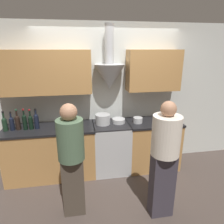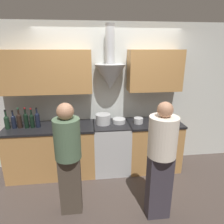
# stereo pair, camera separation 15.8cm
# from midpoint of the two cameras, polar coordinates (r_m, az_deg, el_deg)

# --- Properties ---
(ground_plane) EXTENTS (12.00, 12.00, 0.00)m
(ground_plane) POSITION_cam_midpoint_polar(r_m,az_deg,el_deg) (3.66, 1.73, -18.59)
(ground_plane) COLOR #423833
(wall_back) EXTENTS (8.40, 0.53, 2.60)m
(wall_back) POSITION_cam_midpoint_polar(r_m,az_deg,el_deg) (3.59, -0.94, 6.47)
(wall_back) COLOR silver
(wall_back) RESTS_ON ground_plane
(counter_left) EXTENTS (1.50, 0.62, 0.91)m
(counter_left) POSITION_cam_midpoint_polar(r_m,az_deg,el_deg) (3.71, -15.57, -10.52)
(counter_left) COLOR #B27F47
(counter_left) RESTS_ON ground_plane
(counter_right) EXTENTS (0.95, 0.62, 0.91)m
(counter_right) POSITION_cam_midpoint_polar(r_m,az_deg,el_deg) (3.86, 12.72, -9.10)
(counter_right) COLOR #B27F47
(counter_right) RESTS_ON ground_plane
(stove_range) EXTENTS (0.63, 0.60, 0.91)m
(stove_range) POSITION_cam_midpoint_polar(r_m,az_deg,el_deg) (3.69, 1.06, -9.92)
(stove_range) COLOR #B7BABC
(stove_range) RESTS_ON ground_plane
(wine_bottle_0) EXTENTS (0.08, 0.08, 0.33)m
(wine_bottle_0) POSITION_cam_midpoint_polar(r_m,az_deg,el_deg) (3.63, -26.78, -2.45)
(wine_bottle_0) COLOR black
(wine_bottle_0) RESTS_ON counter_left
(wine_bottle_1) EXTENTS (0.07, 0.07, 0.31)m
(wine_bottle_1) POSITION_cam_midpoint_polar(r_m,az_deg,el_deg) (3.61, -25.18, -2.36)
(wine_bottle_1) COLOR black
(wine_bottle_1) RESTS_ON counter_left
(wine_bottle_2) EXTENTS (0.08, 0.08, 0.34)m
(wine_bottle_2) POSITION_cam_midpoint_polar(r_m,az_deg,el_deg) (3.59, -23.82, -2.11)
(wine_bottle_2) COLOR black
(wine_bottle_2) RESTS_ON counter_left
(wine_bottle_3) EXTENTS (0.07, 0.07, 0.35)m
(wine_bottle_3) POSITION_cam_midpoint_polar(r_m,az_deg,el_deg) (3.54, -22.19, -2.08)
(wine_bottle_3) COLOR black
(wine_bottle_3) RESTS_ON counter_left
(wine_bottle_4) EXTENTS (0.07, 0.07, 0.34)m
(wine_bottle_4) POSITION_cam_midpoint_polar(r_m,az_deg,el_deg) (3.53, -20.73, -2.17)
(wine_bottle_4) COLOR black
(wine_bottle_4) RESTS_ON counter_left
(wine_bottle_5) EXTENTS (0.07, 0.07, 0.34)m
(wine_bottle_5) POSITION_cam_midpoint_polar(r_m,az_deg,el_deg) (3.51, -19.31, -1.96)
(wine_bottle_5) COLOR black
(wine_bottle_5) RESTS_ON counter_left
(stock_pot) EXTENTS (0.26, 0.26, 0.17)m
(stock_pot) POSITION_cam_midpoint_polar(r_m,az_deg,el_deg) (3.48, -1.25, -2.03)
(stock_pot) COLOR #B7BABC
(stock_pot) RESTS_ON stove_range
(mixing_bowl) EXTENTS (0.23, 0.23, 0.08)m
(mixing_bowl) POSITION_cam_midpoint_polar(r_m,az_deg,el_deg) (3.54, 3.30, -2.55)
(mixing_bowl) COLOR #B7BABC
(mixing_bowl) RESTS_ON stove_range
(orange_fruit) EXTENTS (0.08, 0.08, 0.08)m
(orange_fruit) POSITION_cam_midpoint_polar(r_m,az_deg,el_deg) (3.93, 14.24, -1.01)
(orange_fruit) COLOR orange
(orange_fruit) RESTS_ON counter_right
(saucepan) EXTENTS (0.16, 0.16, 0.10)m
(saucepan) POSITION_cam_midpoint_polar(r_m,az_deg,el_deg) (3.56, 8.81, -2.43)
(saucepan) COLOR #B7BABC
(saucepan) RESTS_ON counter_right
(person_foreground_left) EXTENTS (0.33, 0.33, 1.56)m
(person_foreground_left) POSITION_cam_midpoint_polar(r_m,az_deg,el_deg) (2.65, -10.65, -12.17)
(person_foreground_left) COLOR #473D33
(person_foreground_left) RESTS_ON ground_plane
(person_foreground_right) EXTENTS (0.35, 0.35, 1.59)m
(person_foreground_right) POSITION_cam_midpoint_polar(r_m,az_deg,el_deg) (2.63, 15.57, -12.50)
(person_foreground_right) COLOR #38333D
(person_foreground_right) RESTS_ON ground_plane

